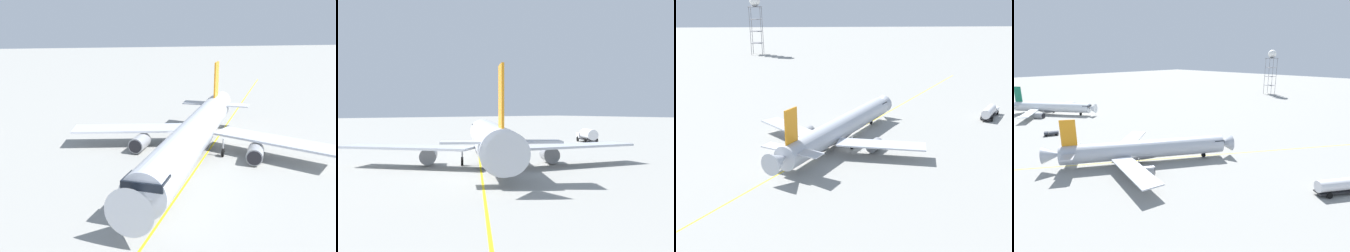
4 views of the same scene
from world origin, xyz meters
TOP-DOWN VIEW (x-y plane):
  - ground_plane at (0.00, 0.00)m, footprint 600.00×600.00m
  - airliner_main at (-3.84, -1.16)m, footprint 38.70×31.91m
  - fuel_tanker_truck at (-19.83, 35.21)m, footprint 9.09×7.08m
  - radar_tower at (-130.30, -36.24)m, footprint 5.94×5.94m
  - taxiway_centreline at (-4.91, -1.92)m, footprint 136.00×89.04m

SIDE VIEW (x-z plane):
  - ground_plane at x=0.00m, z-range 0.00..0.00m
  - taxiway_centreline at x=-4.91m, z-range 0.00..0.01m
  - fuel_tanker_truck at x=-19.83m, z-range 0.15..3.02m
  - airliner_main at x=-3.84m, z-range -2.50..8.50m
  - radar_tower at x=-130.30m, z-range 9.35..36.80m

